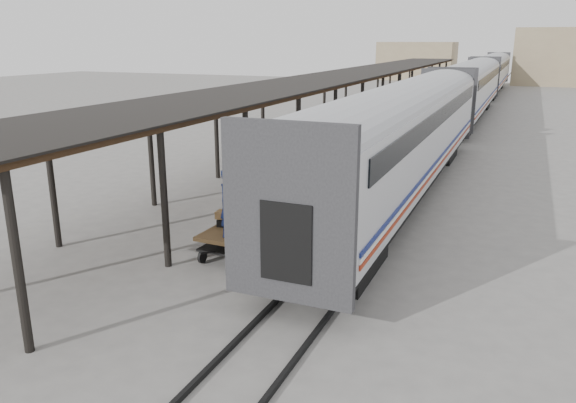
% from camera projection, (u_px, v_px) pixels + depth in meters
% --- Properties ---
extents(ground, '(160.00, 160.00, 0.00)m').
position_uv_depth(ground, '(242.00, 250.00, 17.40)').
color(ground, slate).
rests_on(ground, ground).
extents(train, '(3.45, 76.01, 4.01)m').
position_uv_depth(train, '(470.00, 86.00, 45.36)').
color(train, silver).
rests_on(train, ground).
extents(canopy, '(4.90, 64.30, 4.15)m').
position_uv_depth(canopy, '(358.00, 74.00, 38.80)').
color(canopy, '#422B19').
rests_on(canopy, ground).
extents(rails, '(1.54, 150.00, 0.12)m').
position_uv_depth(rails, '(467.00, 118.00, 46.27)').
color(rails, black).
rests_on(rails, ground).
extents(building_left, '(12.00, 8.00, 6.00)m').
position_uv_depth(building_left, '(417.00, 61.00, 92.87)').
color(building_left, tan).
rests_on(building_left, ground).
extents(baggage_cart, '(1.35, 2.45, 0.86)m').
position_uv_depth(baggage_cart, '(233.00, 235.00, 16.80)').
color(baggage_cart, brown).
rests_on(baggage_cart, ground).
extents(suitcase_stack, '(1.21, 1.05, 0.57)m').
position_uv_depth(suitcase_stack, '(236.00, 218.00, 17.00)').
color(suitcase_stack, '#3D3D40').
rests_on(suitcase_stack, baggage_cart).
extents(luggage_tug, '(1.04, 1.57, 1.32)m').
position_uv_depth(luggage_tug, '(330.00, 139.00, 33.36)').
color(luggage_tug, maroon).
rests_on(luggage_tug, ground).
extents(porter, '(0.60, 0.79, 1.95)m').
position_uv_depth(porter, '(229.00, 203.00, 15.80)').
color(porter, navy).
rests_on(porter, baggage_cart).
extents(pedestrian, '(0.91, 0.42, 1.52)m').
position_uv_depth(pedestrian, '(345.00, 140.00, 32.19)').
color(pedestrian, black).
rests_on(pedestrian, ground).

